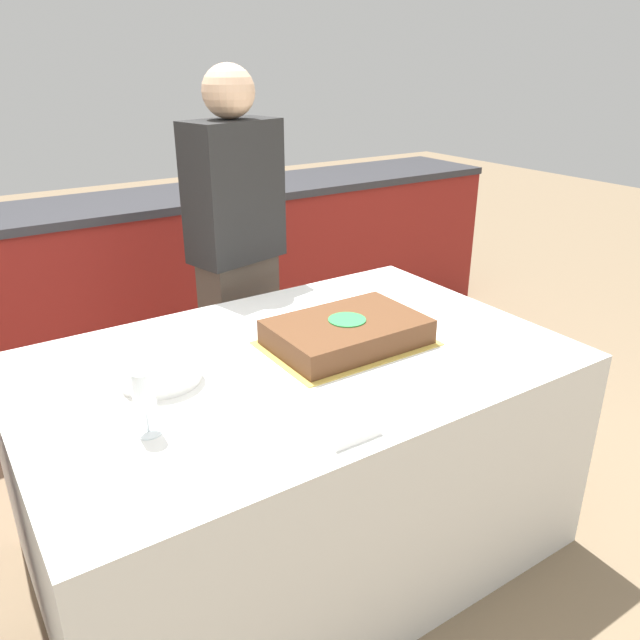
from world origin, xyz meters
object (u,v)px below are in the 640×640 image
(person_cutting_cake, at_px, (237,260))
(plate_stack, at_px, (160,367))
(cake, at_px, (347,332))
(wine_glass, at_px, (144,392))

(person_cutting_cake, bearing_deg, plate_stack, 35.45)
(cake, xyz_separation_m, plate_stack, (-0.58, 0.09, 0.00))
(cake, xyz_separation_m, wine_glass, (-0.70, -0.15, 0.07))
(plate_stack, distance_m, person_cutting_cake, 0.89)
(plate_stack, relative_size, wine_glass, 1.35)
(cake, relative_size, wine_glass, 3.05)
(cake, bearing_deg, plate_stack, 170.92)
(person_cutting_cake, bearing_deg, wine_glass, 38.73)
(wine_glass, distance_m, person_cutting_cake, 1.15)
(plate_stack, height_order, wine_glass, wine_glass)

